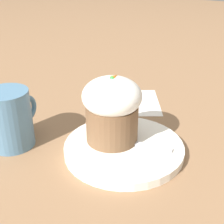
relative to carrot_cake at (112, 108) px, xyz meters
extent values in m
plane|color=#846042|center=(-0.01, -0.03, -0.07)|extent=(4.00, 4.00, 0.00)
cylinder|color=white|center=(-0.01, -0.03, -0.07)|extent=(0.20, 0.20, 0.01)
cylinder|color=brown|center=(0.00, 0.00, -0.03)|extent=(0.09, 0.09, 0.07)
ellipsoid|color=white|center=(0.00, 0.00, 0.02)|extent=(0.10, 0.10, 0.06)
cone|color=orange|center=(0.01, 0.00, 0.05)|extent=(0.02, 0.01, 0.01)
sphere|color=green|center=(0.00, 0.00, 0.05)|extent=(0.01, 0.01, 0.01)
cube|color=silver|center=(0.01, -0.07, -0.06)|extent=(0.02, 0.08, 0.00)
ellipsoid|color=silver|center=(0.00, -0.02, -0.06)|extent=(0.04, 0.05, 0.01)
cylinder|color=teal|center=(-0.08, 0.16, -0.02)|extent=(0.08, 0.08, 0.10)
torus|color=teal|center=(-0.03, 0.16, -0.02)|extent=(0.05, 0.01, 0.05)
cube|color=white|center=(0.18, 0.04, -0.07)|extent=(0.18, 0.17, 0.00)
camera|label=1|loc=(-0.41, -0.21, 0.23)|focal=50.00mm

